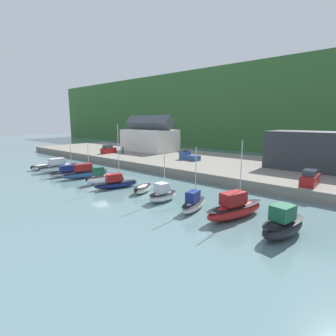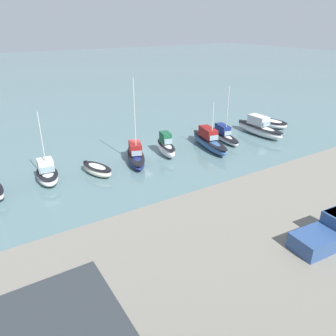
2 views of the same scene
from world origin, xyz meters
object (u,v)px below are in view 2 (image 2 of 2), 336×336
moored_boat_5 (136,155)px  moored_boat_6 (97,170)px  moored_boat_3 (209,141)px  pickup_truck_0 (330,232)px  moored_boat_2 (223,135)px  moored_boat_0 (273,123)px  moored_boat_4 (166,147)px  moored_boat_1 (259,128)px  moored_boat_7 (47,174)px

moored_boat_5 → moored_boat_6: moored_boat_5 is taller
moored_boat_3 → pickup_truck_0: (7.07, 21.32, 1.48)m
moored_boat_2 → moored_boat_0: bearing=-165.9°
moored_boat_0 → pickup_truck_0: pickup_truck_0 is taller
moored_boat_4 → moored_boat_1: bearing=-170.1°
moored_boat_2 → pickup_truck_0: (10.63, 22.64, 1.68)m
moored_boat_0 → moored_boat_6: (29.06, 1.98, 0.01)m
moored_boat_5 → pickup_truck_0: 22.40m
moored_boat_4 → moored_boat_7: bearing=11.8°
moored_boat_1 → moored_boat_4: 15.28m
moored_boat_6 → moored_boat_7: (4.87, -1.03, 0.30)m
moored_boat_1 → pickup_truck_0: 27.27m
moored_boat_3 → moored_boat_6: moored_boat_3 is taller
moored_boat_5 → moored_boat_7: moored_boat_5 is taller
moored_boat_4 → pickup_truck_0: 22.31m
moored_boat_0 → moored_boat_7: 33.95m
moored_boat_3 → moored_boat_5: size_ratio=0.91×
moored_boat_1 → moored_boat_5: (19.41, -0.45, -0.18)m
moored_boat_0 → moored_boat_2: bearing=-5.7°
moored_boat_1 → moored_boat_3: moored_boat_3 is taller
moored_boat_1 → moored_boat_7: size_ratio=1.12×
moored_boat_5 → moored_boat_3: bearing=-165.0°
moored_boat_5 → moored_boat_6: size_ratio=2.16×
moored_boat_3 → moored_boat_6: size_ratio=1.96×
moored_boat_0 → moored_boat_3: (14.02, 1.89, 0.35)m
moored_boat_3 → moored_boat_4: (5.88, -0.91, 0.09)m
moored_boat_7 → pickup_truck_0: (-12.85, 22.26, 1.52)m
moored_boat_1 → moored_boat_6: moored_boat_1 is taller
moored_boat_4 → pickup_truck_0: size_ratio=1.02×
moored_boat_6 → moored_boat_0: bearing=165.7°
moored_boat_0 → moored_boat_1: size_ratio=0.60×
moored_boat_7 → moored_boat_2: bearing=-175.1°
pickup_truck_0 → moored_boat_7: bearing=-145.6°
moored_boat_2 → moored_boat_4: size_ratio=1.50×
moored_boat_0 → moored_boat_7: moored_boat_7 is taller
moored_boat_0 → moored_boat_5: moored_boat_5 is taller
moored_boat_4 → moored_boat_3: bearing=-176.9°
moored_boat_3 → pickup_truck_0: 22.51m
moored_boat_1 → pickup_truck_0: (16.46, 21.70, 1.42)m
moored_boat_1 → moored_boat_2: size_ratio=1.11×
moored_boat_0 → moored_boat_1: 4.89m
moored_boat_4 → moored_boat_6: bearing=18.1°
moored_boat_2 → moored_boat_5: (13.58, 0.49, 0.08)m
moored_boat_2 → pickup_truck_0: 25.06m
moored_boat_2 → moored_boat_3: bearing=31.2°
moored_boat_1 → moored_boat_5: bearing=-1.7°
moored_boat_2 → moored_boat_6: bearing=15.2°
pickup_truck_0 → moored_boat_4: bearing=-178.7°
moored_boat_1 → moored_boat_7: (29.31, -0.57, -0.10)m
moored_boat_1 → moored_boat_4: (15.27, -0.54, 0.03)m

